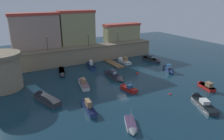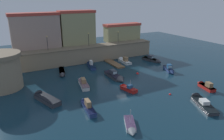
{
  "view_description": "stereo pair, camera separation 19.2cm",
  "coord_description": "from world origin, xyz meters",
  "px_view_note": "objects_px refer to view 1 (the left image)",
  "views": [
    {
      "loc": [
        -20.76,
        -33.4,
        16.73
      ],
      "look_at": [
        0.0,
        5.13,
        1.84
      ],
      "focal_mm": 33.95,
      "sensor_mm": 36.0,
      "label": 1
    },
    {
      "loc": [
        -20.59,
        -33.49,
        16.73
      ],
      "look_at": [
        0.0,
        5.13,
        1.84
      ],
      "focal_mm": 33.95,
      "sensor_mm": 36.0,
      "label": 2
    }
  ],
  "objects_px": {
    "moored_boat_7": "(153,60)",
    "quay_lamp_2": "(118,35)",
    "quay_lamp_0": "(47,41)",
    "moored_boat_2": "(116,76)",
    "moored_boat_11": "(123,60)",
    "moored_boat_10": "(62,72)",
    "moored_boat_1": "(201,101)",
    "moored_boat_0": "(87,105)",
    "moored_boat_5": "(83,83)",
    "moored_boat_8": "(44,98)",
    "moored_boat_6": "(127,88)",
    "moored_boat_4": "(169,69)",
    "moored_boat_9": "(205,86)",
    "quay_lamp_1": "(88,37)",
    "mooring_buoy_1": "(137,74)",
    "fortress_tower": "(0,71)",
    "mooring_buoy_0": "(170,94)",
    "moored_boat_12": "(131,127)",
    "moored_boat_3": "(90,65)"
  },
  "relations": [
    {
      "from": "moored_boat_5",
      "to": "moored_boat_9",
      "type": "relative_size",
      "value": 1.37
    },
    {
      "from": "quay_lamp_0",
      "to": "mooring_buoy_1",
      "type": "distance_m",
      "value": 23.67
    },
    {
      "from": "quay_lamp_2",
      "to": "moored_boat_8",
      "type": "xyz_separation_m",
      "value": [
        -25.31,
        -18.59,
        -6.08
      ]
    },
    {
      "from": "quay_lamp_1",
      "to": "moored_boat_5",
      "type": "xyz_separation_m",
      "value": [
        -7.77,
        -15.57,
        -6.15
      ]
    },
    {
      "from": "moored_boat_7",
      "to": "quay_lamp_2",
      "type": "bearing_deg",
      "value": -156.9
    },
    {
      "from": "fortress_tower",
      "to": "quay_lamp_0",
      "type": "xyz_separation_m",
      "value": [
        11.1,
        9.79,
        3.09
      ]
    },
    {
      "from": "quay_lamp_2",
      "to": "mooring_buoy_0",
      "type": "relative_size",
      "value": 7.33
    },
    {
      "from": "moored_boat_9",
      "to": "moored_boat_4",
      "type": "bearing_deg",
      "value": 9.12
    },
    {
      "from": "quay_lamp_0",
      "to": "moored_boat_4",
      "type": "height_order",
      "value": "quay_lamp_0"
    },
    {
      "from": "quay_lamp_0",
      "to": "moored_boat_5",
      "type": "bearing_deg",
      "value": -78.25
    },
    {
      "from": "moored_boat_1",
      "to": "moored_boat_2",
      "type": "height_order",
      "value": "moored_boat_2"
    },
    {
      "from": "quay_lamp_2",
      "to": "moored_boat_9",
      "type": "height_order",
      "value": "quay_lamp_2"
    },
    {
      "from": "moored_boat_1",
      "to": "moored_boat_7",
      "type": "height_order",
      "value": "moored_boat_7"
    },
    {
      "from": "quay_lamp_2",
      "to": "moored_boat_5",
      "type": "relative_size",
      "value": 0.5
    },
    {
      "from": "quay_lamp_2",
      "to": "moored_boat_12",
      "type": "bearing_deg",
      "value": -116.95
    },
    {
      "from": "moored_boat_2",
      "to": "moored_boat_7",
      "type": "relative_size",
      "value": 1.1
    },
    {
      "from": "moored_boat_11",
      "to": "mooring_buoy_0",
      "type": "height_order",
      "value": "moored_boat_11"
    },
    {
      "from": "moored_boat_6",
      "to": "moored_boat_9",
      "type": "distance_m",
      "value": 15.4
    },
    {
      "from": "moored_boat_0",
      "to": "mooring_buoy_1",
      "type": "height_order",
      "value": "moored_boat_0"
    },
    {
      "from": "moored_boat_10",
      "to": "moored_boat_1",
      "type": "bearing_deg",
      "value": 45.79
    },
    {
      "from": "moored_boat_0",
      "to": "moored_boat_1",
      "type": "height_order",
      "value": "moored_boat_0"
    },
    {
      "from": "quay_lamp_1",
      "to": "moored_boat_2",
      "type": "distance_m",
      "value": 16.7
    },
    {
      "from": "moored_boat_5",
      "to": "moored_boat_8",
      "type": "xyz_separation_m",
      "value": [
        -8.3,
        -3.03,
        -0.1
      ]
    },
    {
      "from": "quay_lamp_1",
      "to": "moored_boat_12",
      "type": "xyz_separation_m",
      "value": [
        -7.48,
        -32.89,
        -6.38
      ]
    },
    {
      "from": "mooring_buoy_0",
      "to": "mooring_buoy_1",
      "type": "height_order",
      "value": "mooring_buoy_1"
    },
    {
      "from": "mooring_buoy_1",
      "to": "moored_boat_5",
      "type": "bearing_deg",
      "value": -178.42
    },
    {
      "from": "moored_boat_9",
      "to": "mooring_buoy_1",
      "type": "height_order",
      "value": "moored_boat_9"
    },
    {
      "from": "quay_lamp_2",
      "to": "moored_boat_4",
      "type": "bearing_deg",
      "value": -76.53
    },
    {
      "from": "moored_boat_2",
      "to": "moored_boat_9",
      "type": "distance_m",
      "value": 18.13
    },
    {
      "from": "quay_lamp_2",
      "to": "moored_boat_9",
      "type": "distance_m",
      "value": 29.06
    },
    {
      "from": "quay_lamp_2",
      "to": "moored_boat_7",
      "type": "bearing_deg",
      "value": -54.47
    },
    {
      "from": "moored_boat_0",
      "to": "moored_boat_11",
      "type": "height_order",
      "value": "moored_boat_11"
    },
    {
      "from": "quay_lamp_2",
      "to": "moored_boat_7",
      "type": "distance_m",
      "value": 12.36
    },
    {
      "from": "fortress_tower",
      "to": "moored_boat_8",
      "type": "xyz_separation_m",
      "value": [
        6.04,
        -8.8,
        -3.17
      ]
    },
    {
      "from": "moored_boat_1",
      "to": "moored_boat_9",
      "type": "height_order",
      "value": "moored_boat_9"
    },
    {
      "from": "moored_boat_5",
      "to": "moored_boat_8",
      "type": "height_order",
      "value": "moored_boat_5"
    },
    {
      "from": "moored_boat_0",
      "to": "moored_boat_3",
      "type": "distance_m",
      "value": 21.84
    },
    {
      "from": "quay_lamp_0",
      "to": "moored_boat_2",
      "type": "bearing_deg",
      "value": -54.93
    },
    {
      "from": "moored_boat_9",
      "to": "moored_boat_11",
      "type": "height_order",
      "value": "moored_boat_11"
    },
    {
      "from": "moored_boat_10",
      "to": "moored_boat_11",
      "type": "height_order",
      "value": "moored_boat_11"
    },
    {
      "from": "moored_boat_10",
      "to": "moored_boat_7",
      "type": "bearing_deg",
      "value": 98.62
    },
    {
      "from": "moored_boat_10",
      "to": "moored_boat_11",
      "type": "relative_size",
      "value": 1.0
    },
    {
      "from": "moored_boat_12",
      "to": "mooring_buoy_1",
      "type": "height_order",
      "value": "moored_boat_12"
    },
    {
      "from": "moored_boat_3",
      "to": "moored_boat_4",
      "type": "height_order",
      "value": "moored_boat_3"
    },
    {
      "from": "fortress_tower",
      "to": "quay_lamp_2",
      "type": "bearing_deg",
      "value": 17.35
    },
    {
      "from": "moored_boat_0",
      "to": "moored_boat_6",
      "type": "height_order",
      "value": "moored_boat_6"
    },
    {
      "from": "quay_lamp_0",
      "to": "mooring_buoy_0",
      "type": "xyz_separation_m",
      "value": [
        15.69,
        -27.33,
        -6.68
      ]
    },
    {
      "from": "quay_lamp_0",
      "to": "moored_boat_0",
      "type": "height_order",
      "value": "quay_lamp_0"
    },
    {
      "from": "moored_boat_2",
      "to": "moored_boat_11",
      "type": "xyz_separation_m",
      "value": [
        8.08,
        10.32,
        -0.04
      ]
    },
    {
      "from": "moored_boat_4",
      "to": "moored_boat_11",
      "type": "height_order",
      "value": "moored_boat_4"
    }
  ]
}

